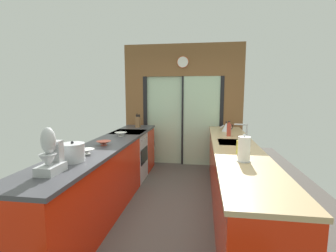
# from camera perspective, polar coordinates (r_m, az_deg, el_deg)

# --- Properties ---
(ground_plane) EXTENTS (5.04, 7.60, 0.02)m
(ground_plane) POSITION_cam_1_polar(r_m,az_deg,el_deg) (4.02, 1.07, -16.38)
(ground_plane) COLOR #4C4742
(back_wall_unit) EXTENTS (2.64, 0.12, 2.70)m
(back_wall_unit) POSITION_cam_1_polar(r_m,az_deg,el_deg) (5.46, 3.51, 6.63)
(back_wall_unit) COLOR brown
(back_wall_unit) RESTS_ON ground_plane
(left_counter_run) EXTENTS (0.62, 3.80, 0.92)m
(left_counter_run) POSITION_cam_1_polar(r_m,az_deg,el_deg) (3.64, -14.52, -11.20)
(left_counter_run) COLOR red
(left_counter_run) RESTS_ON ground_plane
(right_counter_run) EXTENTS (0.62, 3.80, 0.92)m
(right_counter_run) POSITION_cam_1_polar(r_m,az_deg,el_deg) (3.57, 15.43, -11.69)
(right_counter_run) COLOR red
(right_counter_run) RESTS_ON ground_plane
(sink_faucet) EXTENTS (0.19, 0.02, 0.27)m
(sink_faucet) POSITION_cam_1_polar(r_m,az_deg,el_deg) (3.67, 17.61, -0.93)
(sink_faucet) COLOR #B7BABC
(sink_faucet) RESTS_ON right_counter_run
(oven_range) EXTENTS (0.60, 0.60, 0.92)m
(oven_range) POSITION_cam_1_polar(r_m,az_deg,el_deg) (4.65, -9.14, -6.98)
(oven_range) COLOR #B7BABC
(oven_range) RESTS_ON ground_plane
(mixing_bowl_near) EXTENTS (0.17, 0.17, 0.06)m
(mixing_bowl_near) POSITION_cam_1_polar(r_m,az_deg,el_deg) (3.02, -18.57, -5.69)
(mixing_bowl_near) COLOR silver
(mixing_bowl_near) RESTS_ON left_counter_run
(mixing_bowl_mid) EXTENTS (0.20, 0.20, 0.06)m
(mixing_bowl_mid) POSITION_cam_1_polar(r_m,az_deg,el_deg) (3.45, -14.93, -3.89)
(mixing_bowl_mid) COLOR #BC4C38
(mixing_bowl_mid) RESTS_ON left_counter_run
(mixing_bowl_far) EXTENTS (0.20, 0.20, 0.07)m
(mixing_bowl_far) POSITION_cam_1_polar(r_m,az_deg,el_deg) (4.08, -11.11, -1.91)
(mixing_bowl_far) COLOR silver
(mixing_bowl_far) RESTS_ON left_counter_run
(knife_block) EXTENTS (0.09, 0.14, 0.29)m
(knife_block) POSITION_cam_1_polar(r_m,az_deg,el_deg) (5.10, -7.10, 0.98)
(knife_block) COLOR brown
(knife_block) RESTS_ON left_counter_run
(stand_mixer) EXTENTS (0.17, 0.27, 0.42)m
(stand_mixer) POSITION_cam_1_polar(r_m,az_deg,el_deg) (2.42, -26.05, -6.33)
(stand_mixer) COLOR #B7BABC
(stand_mixer) RESTS_ON left_counter_run
(stock_pot) EXTENTS (0.25, 0.25, 0.22)m
(stock_pot) POSITION_cam_1_polar(r_m,az_deg,el_deg) (2.74, -21.57, -5.83)
(stock_pot) COLOR #B7BABC
(stock_pot) RESTS_ON left_counter_run
(kettle) EXTENTS (0.24, 0.16, 0.19)m
(kettle) POSITION_cam_1_polar(r_m,az_deg,el_deg) (4.65, 13.57, -0.23)
(kettle) COLOR #B7BABC
(kettle) RESTS_ON right_counter_run
(soap_bottle_near) EXTENTS (0.07, 0.07, 0.21)m
(soap_bottle_near) POSITION_cam_1_polar(r_m,az_deg,el_deg) (2.99, 16.48, -4.66)
(soap_bottle_near) COLOR #D1CC4C
(soap_bottle_near) RESTS_ON right_counter_run
(soap_bottle_far) EXTENTS (0.07, 0.07, 0.25)m
(soap_bottle_far) POSITION_cam_1_polar(r_m,az_deg,el_deg) (4.15, 14.19, -0.87)
(soap_bottle_far) COLOR #B23D2D
(soap_bottle_far) RESTS_ON right_counter_run
(paper_towel_roll) EXTENTS (0.14, 0.14, 0.30)m
(paper_towel_roll) POSITION_cam_1_polar(r_m,az_deg,el_deg) (2.66, 17.50, -5.26)
(paper_towel_roll) COLOR #B7BABC
(paper_towel_roll) RESTS_ON right_counter_run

